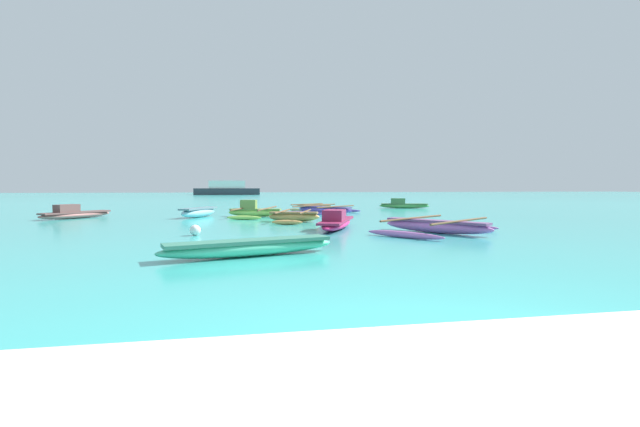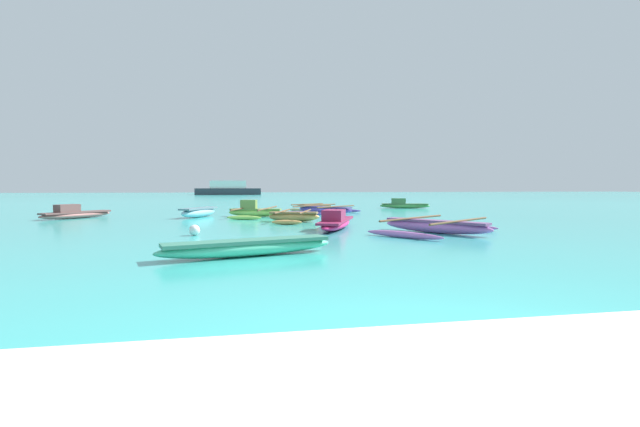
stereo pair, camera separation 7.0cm
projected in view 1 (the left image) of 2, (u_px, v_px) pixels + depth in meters
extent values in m
plane|color=#38ADA8|center=(486.00, 376.00, 3.50)|extent=(240.00, 240.00, 0.00)
ellipsoid|color=#4ECAA2|center=(251.00, 248.00, 9.54)|extent=(4.05, 1.78, 0.37)
cube|color=#387C65|center=(250.00, 241.00, 9.53)|extent=(3.74, 1.66, 0.08)
ellipsoid|color=#6E52C5|center=(324.00, 210.00, 25.12)|extent=(2.97, 3.33, 0.40)
cube|color=#493A79|center=(324.00, 207.00, 25.11)|extent=(2.75, 3.08, 0.08)
cylinder|color=brown|center=(336.00, 207.00, 24.55)|extent=(2.71, 2.34, 0.07)
cylinder|color=brown|center=(313.00, 206.00, 25.66)|extent=(2.71, 2.34, 0.07)
ellipsoid|color=#6E52C5|center=(342.00, 210.00, 26.49)|extent=(1.99, 2.27, 0.20)
ellipsoid|color=#6E52C5|center=(305.00, 213.00, 23.76)|extent=(1.99, 2.27, 0.20)
ellipsoid|color=#BC6ABF|center=(436.00, 226.00, 14.36)|extent=(2.70, 3.48, 0.43)
cube|color=#744776|center=(436.00, 221.00, 14.35)|extent=(2.50, 3.21, 0.08)
cylinder|color=brown|center=(461.00, 221.00, 13.73)|extent=(3.20, 2.33, 0.07)
cylinder|color=brown|center=(413.00, 218.00, 14.95)|extent=(3.20, 2.33, 0.07)
ellipsoid|color=#BC6ABF|center=(462.00, 226.00, 15.77)|extent=(1.75, 2.32, 0.20)
ellipsoid|color=#BC6ABF|center=(404.00, 235.00, 12.96)|extent=(1.75, 2.32, 0.20)
ellipsoid|color=tan|center=(294.00, 217.00, 18.98)|extent=(2.37, 1.27, 0.44)
cube|color=olive|center=(294.00, 213.00, 18.96)|extent=(2.18, 1.19, 0.08)
cylinder|color=brown|center=(305.00, 211.00, 18.90)|extent=(1.00, 2.96, 0.07)
cylinder|color=brown|center=(283.00, 211.00, 19.02)|extent=(1.00, 2.96, 0.07)
ellipsoid|color=tan|center=(300.00, 217.00, 20.51)|extent=(1.29, 0.58, 0.20)
ellipsoid|color=tan|center=(287.00, 222.00, 17.45)|extent=(1.29, 0.58, 0.20)
ellipsoid|color=#86C1D6|center=(199.00, 212.00, 21.79)|extent=(1.87, 2.99, 0.49)
cube|color=slate|center=(199.00, 208.00, 21.77)|extent=(1.74, 2.76, 0.08)
ellipsoid|color=#B2E863|center=(256.00, 213.00, 22.25)|extent=(2.92, 1.29, 0.41)
cube|color=olive|center=(255.00, 209.00, 22.24)|extent=(2.69, 1.21, 0.08)
cube|color=olive|center=(249.00, 204.00, 22.26)|extent=(0.90, 0.64, 0.46)
cylinder|color=brown|center=(268.00, 208.00, 22.18)|extent=(1.28, 4.20, 0.07)
cylinder|color=brown|center=(243.00, 208.00, 22.30)|extent=(1.28, 4.20, 0.07)
ellipsoid|color=#B2E863|center=(265.00, 212.00, 24.42)|extent=(1.67, 0.66, 0.20)
ellipsoid|color=#B2E863|center=(244.00, 218.00, 20.10)|extent=(1.67, 0.66, 0.20)
ellipsoid|color=#5FB55B|center=(404.00, 206.00, 30.95)|extent=(3.57, 1.50, 0.34)
cube|color=#41703F|center=(404.00, 204.00, 30.94)|extent=(3.29, 1.40, 0.08)
cube|color=#41703F|center=(398.00, 201.00, 30.98)|extent=(1.08, 0.67, 0.38)
ellipsoid|color=#A05E5A|center=(76.00, 215.00, 20.99)|extent=(2.71, 3.37, 0.33)
cube|color=brown|center=(76.00, 212.00, 20.99)|extent=(2.52, 3.12, 0.08)
cube|color=brown|center=(67.00, 208.00, 20.56)|extent=(1.06, 1.17, 0.37)
ellipsoid|color=tan|center=(313.00, 208.00, 27.87)|extent=(2.12, 2.55, 0.38)
cube|color=#726F4D|center=(313.00, 205.00, 27.86)|extent=(1.98, 2.36, 0.08)
cylinder|color=brown|center=(320.00, 205.00, 27.46)|extent=(2.40, 1.72, 0.07)
cylinder|color=brown|center=(307.00, 204.00, 28.26)|extent=(2.40, 1.72, 0.07)
ellipsoid|color=tan|center=(329.00, 208.00, 28.91)|extent=(1.04, 1.36, 0.20)
ellipsoid|color=tan|center=(297.00, 210.00, 26.85)|extent=(1.04, 1.36, 0.20)
ellipsoid|color=#E6266D|center=(337.00, 224.00, 15.84)|extent=(2.29, 4.11, 0.35)
cube|color=#8B2149|center=(337.00, 220.00, 15.83)|extent=(2.14, 3.79, 0.08)
cube|color=#8B2149|center=(334.00, 215.00, 15.31)|extent=(1.07, 1.33, 0.38)
sphere|color=white|center=(195.00, 230.00, 13.56)|extent=(0.34, 0.34, 0.34)
cube|color=#2D333D|center=(227.00, 192.00, 84.06)|extent=(12.60, 2.77, 1.26)
cube|color=white|center=(227.00, 185.00, 83.97)|extent=(6.93, 2.36, 1.51)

